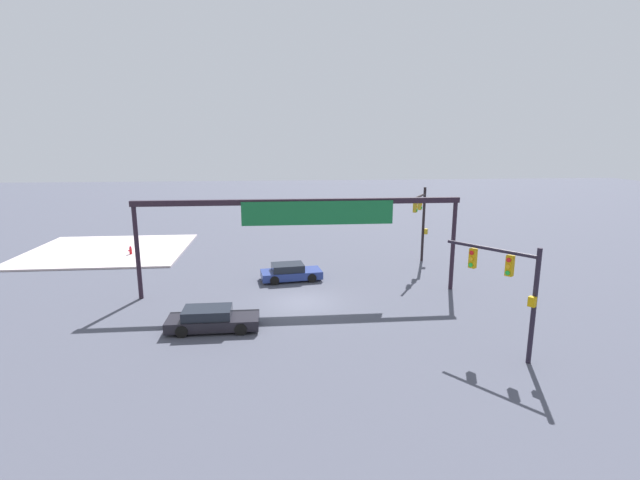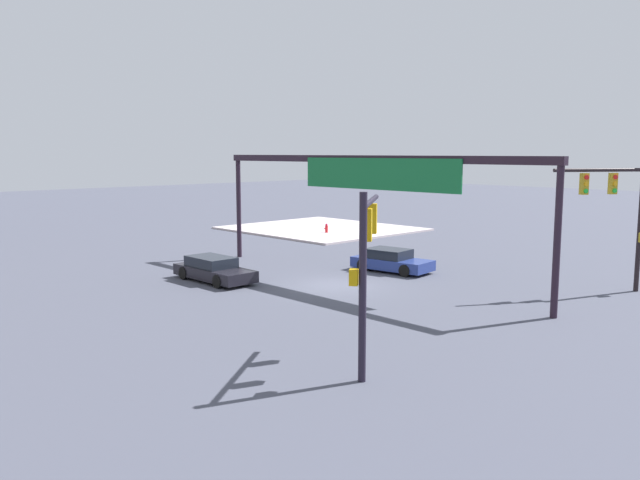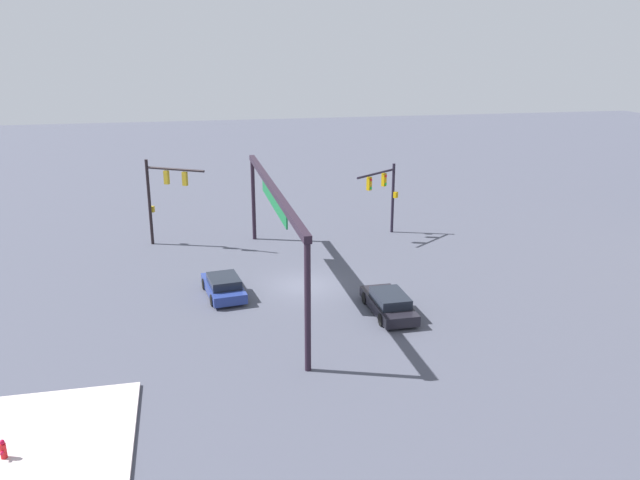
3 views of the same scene
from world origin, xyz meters
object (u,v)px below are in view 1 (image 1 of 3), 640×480
traffic_signal_near_corner (421,215)px  sedan_car_waiting_far (212,319)px  traffic_signal_opposite_side (511,280)px  sedan_car_approaching (290,272)px  fire_hydrant_on_curb (131,250)px

traffic_signal_near_corner → sedan_car_waiting_far: traffic_signal_near_corner is taller
traffic_signal_near_corner → traffic_signal_opposite_side: bearing=28.1°
sedan_car_waiting_far → traffic_signal_near_corner: bearing=38.2°
sedan_car_approaching → fire_hydrant_on_curb: (13.62, -8.42, -0.09)m
traffic_signal_opposite_side → sedan_car_waiting_far: bearing=36.4°
traffic_signal_near_corner → sedan_car_waiting_far: bearing=-20.3°
traffic_signal_opposite_side → fire_hydrant_on_curb: size_ratio=7.48×
sedan_car_approaching → sedan_car_waiting_far: same height
fire_hydrant_on_curb → traffic_signal_near_corner: bearing=168.2°
sedan_car_approaching → sedan_car_waiting_far: 9.50m
traffic_signal_near_corner → sedan_car_approaching: 11.59m
traffic_signal_opposite_side → sedan_car_waiting_far: size_ratio=1.11×
sedan_car_approaching → sedan_car_waiting_far: bearing=-124.9°
sedan_car_waiting_far → fire_hydrant_on_curb: bearing=118.4°
traffic_signal_near_corner → traffic_signal_opposite_side: traffic_signal_near_corner is taller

